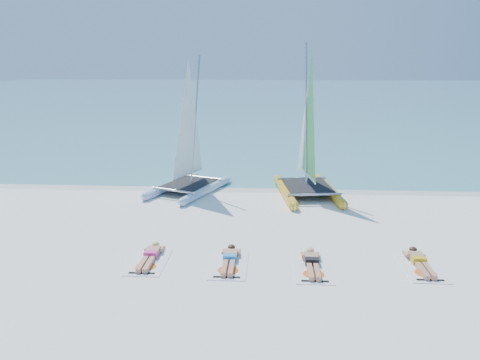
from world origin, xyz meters
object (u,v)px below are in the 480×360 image
(catamaran_blue, at_px, (189,151))
(towel_b, at_px, (229,265))
(catamaran_yellow, at_px, (307,145))
(sunbather_c, at_px, (312,262))
(towel_a, at_px, (149,262))
(sunbather_d, at_px, (419,261))
(sunbather_a, at_px, (151,255))
(sunbather_b, at_px, (230,259))
(towel_c, at_px, (312,269))
(towel_d, at_px, (421,268))

(catamaran_blue, bearing_deg, towel_b, -50.97)
(catamaran_yellow, distance_m, sunbather_c, 7.72)
(towel_a, distance_m, sunbather_d, 7.46)
(catamaran_yellow, distance_m, towel_a, 9.14)
(sunbather_a, relative_size, sunbather_c, 1.00)
(sunbather_c, bearing_deg, towel_b, -177.33)
(catamaran_yellow, bearing_deg, sunbather_d, -77.74)
(catamaran_yellow, xyz_separation_m, sunbather_b, (-2.60, -7.39, -1.89))
(towel_b, bearing_deg, towel_c, -2.20)
(towel_a, height_order, towel_c, same)
(towel_a, height_order, sunbather_d, sunbather_d)
(towel_a, distance_m, sunbather_b, 2.26)
(sunbather_a, xyz_separation_m, towel_b, (2.25, -0.28, -0.11))
(catamaran_yellow, distance_m, towel_c, 7.93)
(catamaran_yellow, xyz_separation_m, towel_b, (-2.60, -7.58, -2.00))
(towel_b, relative_size, sunbather_d, 1.07)
(towel_c, relative_size, sunbather_c, 1.07)
(catamaran_blue, relative_size, sunbather_a, 3.39)
(towel_b, bearing_deg, towel_a, 177.63)
(catamaran_blue, xyz_separation_m, towel_a, (0.08, -7.28, -1.74))
(sunbather_d, bearing_deg, catamaran_yellow, 109.80)
(sunbather_a, height_order, towel_d, sunbather_a)
(sunbather_b, height_order, sunbather_d, same)
(catamaran_blue, bearing_deg, sunbather_d, -21.48)
(sunbather_a, bearing_deg, sunbather_c, -2.28)
(towel_c, bearing_deg, sunbather_c, 90.00)
(catamaran_yellow, bearing_deg, towel_a, -130.46)
(towel_d, xyz_separation_m, sunbather_d, (0.00, 0.19, 0.11))
(sunbather_c, xyz_separation_m, sunbather_d, (2.94, 0.25, 0.00))
(catamaran_yellow, distance_m, towel_d, 8.11)
(catamaran_yellow, relative_size, sunbather_c, 3.69)
(towel_b, bearing_deg, sunbather_b, 90.00)
(sunbather_c, height_order, sunbather_d, same)
(sunbather_b, distance_m, sunbather_c, 2.26)
(catamaran_blue, height_order, sunbather_a, catamaran_blue)
(towel_b, xyz_separation_m, sunbather_d, (5.20, 0.36, 0.11))
(sunbather_c, bearing_deg, towel_a, -179.84)
(catamaran_blue, bearing_deg, towel_d, -22.25)
(catamaran_blue, height_order, sunbather_b, catamaran_blue)
(towel_a, bearing_deg, catamaran_yellow, 57.08)
(towel_a, relative_size, sunbather_c, 1.07)
(towel_b, relative_size, towel_d, 1.00)
(sunbather_c, bearing_deg, towel_d, 1.13)
(sunbather_d, bearing_deg, sunbather_b, -178.20)
(catamaran_yellow, xyz_separation_m, sunbather_a, (-4.85, -7.30, -1.89))
(towel_a, relative_size, towel_c, 1.00)
(sunbather_c, height_order, towel_d, sunbather_c)
(sunbather_c, xyz_separation_m, towel_d, (2.94, 0.06, -0.11))
(sunbather_a, distance_m, towel_c, 4.52)
(sunbather_b, bearing_deg, towel_c, -7.04)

